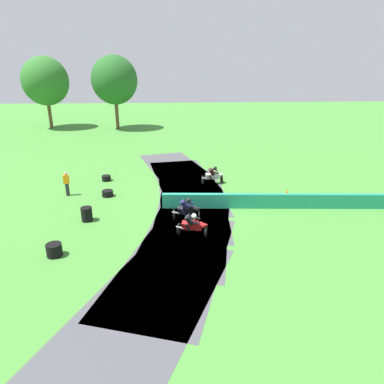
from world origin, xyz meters
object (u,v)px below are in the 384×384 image
tire_stack_far (106,178)px  tire_stack_mid_a (87,214)px  motorcycle_chase_black (188,209)px  motorcycle_lead_red (193,225)px  track_marshal (67,184)px  tire_stack_near (54,250)px  tire_stack_mid_b (108,193)px  traffic_cone (287,192)px  motorcycle_trailing_white (214,175)px

tire_stack_far → tire_stack_mid_a: bearing=-88.8°
motorcycle_chase_black → tire_stack_mid_a: (-5.61, 0.25, -0.25)m
tire_stack_mid_a → motorcycle_lead_red: bearing=-20.8°
motorcycle_lead_red → track_marshal: 10.14m
tire_stack_far → track_marshal: bearing=-124.1°
tire_stack_mid_a → tire_stack_far: bearing=91.2°
motorcycle_lead_red → tire_stack_near: motorcycle_lead_red is taller
tire_stack_far → tire_stack_mid_b: bearing=-78.9°
tire_stack_mid_a → traffic_cone: (12.36, 3.24, -0.18)m
track_marshal → traffic_cone: bearing=-3.3°
motorcycle_lead_red → tire_stack_mid_a: motorcycle_lead_red is taller
motorcycle_lead_red → tire_stack_near: size_ratio=2.42×
tire_stack_near → tire_stack_mid_a: bearing=80.3°
track_marshal → traffic_cone: (14.52, -0.85, -0.60)m
track_marshal → tire_stack_far: bearing=55.9°
motorcycle_chase_black → motorcycle_trailing_white: 6.58m
tire_stack_near → traffic_cone: tire_stack_near is taller
motorcycle_chase_black → track_marshal: size_ratio=1.04×
traffic_cone → motorcycle_chase_black: bearing=-152.7°
tire_stack_far → motorcycle_lead_red: bearing=-57.3°
motorcycle_lead_red → tire_stack_mid_b: bearing=131.5°
motorcycle_trailing_white → track_marshal: track_marshal is taller
motorcycle_lead_red → tire_stack_far: bearing=122.7°
motorcycle_lead_red → traffic_cone: bearing=39.6°
motorcycle_chase_black → tire_stack_far: (-5.75, 7.32, -0.45)m
track_marshal → traffic_cone: size_ratio=3.70×
tire_stack_far → traffic_cone: (12.51, -3.83, 0.02)m
motorcycle_trailing_white → tire_stack_mid_a: 9.80m
motorcycle_trailing_white → track_marshal: bearing=-169.3°
motorcycle_trailing_white → tire_stack_mid_a: bearing=-142.5°
tire_stack_near → motorcycle_trailing_white: bearing=49.1°
motorcycle_lead_red → tire_stack_mid_a: 6.21m
motorcycle_trailing_white → tire_stack_far: (-7.92, 1.10, -0.43)m
motorcycle_lead_red → tire_stack_near: (-6.43, -1.54, -0.34)m
motorcycle_trailing_white → traffic_cone: (4.58, -2.73, -0.41)m
tire_stack_mid_a → tire_stack_mid_b: size_ratio=1.11×
tire_stack_near → motorcycle_chase_black: bearing=29.2°
tire_stack_far → traffic_cone: 13.08m
tire_stack_mid_a → tire_stack_near: bearing=-99.7°
motorcycle_trailing_white → traffic_cone: bearing=-30.7°
tire_stack_mid_b → traffic_cone: (11.87, -0.55, 0.02)m
traffic_cone → tire_stack_near: bearing=-151.8°
motorcycle_trailing_white → tire_stack_mid_a: size_ratio=2.11×
motorcycle_lead_red → motorcycle_chase_black: size_ratio=1.00×
tire_stack_mid_a → tire_stack_mid_b: (0.50, 3.79, -0.20)m
motorcycle_chase_black → tire_stack_mid_a: motorcycle_chase_black is taller
motorcycle_trailing_white → tire_stack_near: 12.85m
motorcycle_lead_red → tire_stack_mid_a: bearing=159.2°
tire_stack_mid_b → tire_stack_far: (-0.64, 3.27, 0.00)m
motorcycle_chase_black → motorcycle_trailing_white: (2.17, 6.21, -0.02)m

